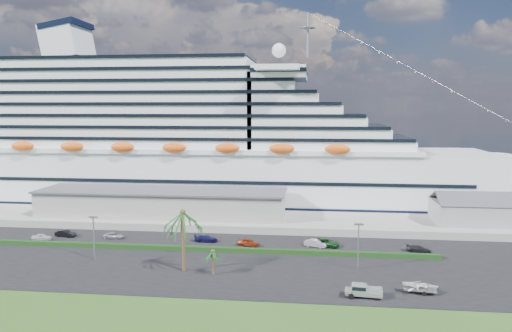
# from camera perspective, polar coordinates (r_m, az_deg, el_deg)

# --- Properties ---
(ground) EXTENTS (420.00, 420.00, 0.00)m
(ground) POSITION_cam_1_polar(r_m,az_deg,el_deg) (83.50, -2.15, -13.07)
(ground) COLOR #32511B
(ground) RESTS_ON ground
(asphalt_lot) EXTENTS (140.00, 38.00, 0.12)m
(asphalt_lot) POSITION_cam_1_polar(r_m,az_deg,el_deg) (93.80, -1.10, -10.78)
(asphalt_lot) COLOR black
(asphalt_lot) RESTS_ON ground
(wharf) EXTENTS (240.00, 20.00, 1.80)m
(wharf) POSITION_cam_1_polar(r_m,az_deg,el_deg) (121.37, 0.76, -6.29)
(wharf) COLOR gray
(wharf) RESTS_ON ground
(water) EXTENTS (420.00, 160.00, 0.02)m
(water) POSITION_cam_1_polar(r_m,az_deg,el_deg) (209.87, 3.31, -0.99)
(water) COLOR black
(water) RESTS_ON ground
(cruise_ship) EXTENTS (191.00, 38.00, 54.00)m
(cruise_ship) POSITION_cam_1_polar(r_m,az_deg,el_deg) (146.02, -6.68, 2.15)
(cruise_ship) COLOR silver
(cruise_ship) RESTS_ON ground
(terminal_building) EXTENTS (61.00, 15.00, 6.30)m
(terminal_building) POSITION_cam_1_polar(r_m,az_deg,el_deg) (125.52, -10.69, -4.06)
(terminal_building) COLOR gray
(terminal_building) RESTS_ON wharf
(port_shed) EXTENTS (24.00, 12.31, 7.37)m
(port_shed) POSITION_cam_1_polar(r_m,az_deg,el_deg) (126.44, 25.00, -4.79)
(port_shed) COLOR gray
(port_shed) RESTS_ON wharf
(hedge) EXTENTS (88.00, 1.10, 0.90)m
(hedge) POSITION_cam_1_polar(r_m,az_deg,el_deg) (99.69, -5.33, -9.43)
(hedge) COLOR black
(hedge) RESTS_ON asphalt_lot
(lamp_post_left) EXTENTS (1.60, 0.35, 8.27)m
(lamp_post_left) POSITION_cam_1_polar(r_m,az_deg,el_deg) (97.32, -18.06, -7.24)
(lamp_post_left) COLOR gray
(lamp_post_left) RESTS_ON asphalt_lot
(lamp_post_right) EXTENTS (1.60, 0.35, 8.27)m
(lamp_post_right) POSITION_cam_1_polar(r_m,az_deg,el_deg) (88.98, 11.63, -8.35)
(lamp_post_right) COLOR gray
(lamp_post_right) RESTS_ON asphalt_lot
(palm_tall) EXTENTS (8.82, 8.82, 11.13)m
(palm_tall) POSITION_cam_1_polar(r_m,az_deg,el_deg) (86.70, -8.35, -6.05)
(palm_tall) COLOR #47301E
(palm_tall) RESTS_ON ground
(palm_short) EXTENTS (3.53, 3.53, 4.56)m
(palm_short) POSITION_cam_1_polar(r_m,az_deg,el_deg) (85.46, -4.93, -10.04)
(palm_short) COLOR #47301E
(palm_short) RESTS_ON ground
(parked_car_0) EXTENTS (4.24, 2.11, 1.39)m
(parked_car_0) POSITION_cam_1_polar(r_m,az_deg,el_deg) (116.41, -23.30, -7.47)
(parked_car_0) COLOR silver
(parked_car_0) RESTS_ON asphalt_lot
(parked_car_1) EXTENTS (4.74, 2.32, 1.50)m
(parked_car_1) POSITION_cam_1_polar(r_m,az_deg,el_deg) (117.48, -20.94, -7.21)
(parked_car_1) COLOR black
(parked_car_1) RESTS_ON asphalt_lot
(parked_car_2) EXTENTS (4.69, 2.81, 1.22)m
(parked_car_2) POSITION_cam_1_polar(r_m,az_deg,el_deg) (112.76, -15.94, -7.67)
(parked_car_2) COLOR #9D9EA6
(parked_car_2) RESTS_ON asphalt_lot
(parked_car_3) EXTENTS (4.91, 2.01, 1.42)m
(parked_car_3) POSITION_cam_1_polar(r_m,az_deg,el_deg) (106.49, -5.74, -8.23)
(parked_car_3) COLOR #18164D
(parked_car_3) RESTS_ON asphalt_lot
(parked_car_4) EXTENTS (4.79, 3.06, 1.52)m
(parked_car_4) POSITION_cam_1_polar(r_m,az_deg,el_deg) (102.75, -0.87, -8.73)
(parked_car_4) COLOR maroon
(parked_car_4) RESTS_ON asphalt_lot
(parked_car_5) EXTENTS (4.83, 3.09, 1.50)m
(parked_car_5) POSITION_cam_1_polar(r_m,az_deg,el_deg) (102.85, 6.82, -8.77)
(parked_car_5) COLOR #A6AAAE
(parked_car_5) RESTS_ON asphalt_lot
(parked_car_6) EXTENTS (6.27, 4.52, 1.58)m
(parked_car_6) POSITION_cam_1_polar(r_m,az_deg,el_deg) (103.51, 8.00, -8.66)
(parked_car_6) COLOR #0E3B14
(parked_car_6) RESTS_ON asphalt_lot
(parked_car_7) EXTENTS (5.08, 3.48, 1.36)m
(parked_car_7) POSITION_cam_1_polar(r_m,az_deg,el_deg) (103.59, 18.10, -8.99)
(parked_car_7) COLOR black
(parked_car_7) RESTS_ON asphalt_lot
(pickup_truck) EXTENTS (5.67, 2.55, 1.94)m
(pickup_truck) POSITION_cam_1_polar(r_m,az_deg,el_deg) (78.14, 12.14, -13.72)
(pickup_truck) COLOR black
(pickup_truck) RESTS_ON asphalt_lot
(boat_trailer) EXTENTS (6.24, 4.53, 1.74)m
(boat_trailer) POSITION_cam_1_polar(r_m,az_deg,el_deg) (81.82, 18.27, -12.90)
(boat_trailer) COLOR gray
(boat_trailer) RESTS_ON asphalt_lot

